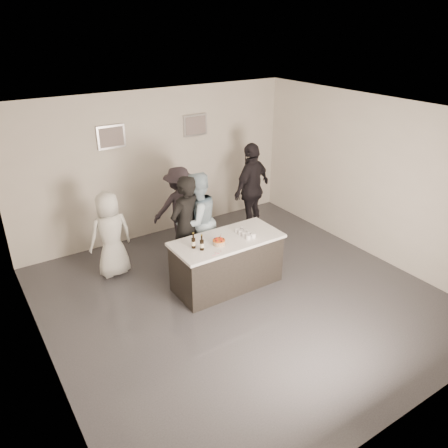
{
  "coord_description": "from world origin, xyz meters",
  "views": [
    {
      "loc": [
        -3.53,
        -4.91,
        4.21
      ],
      "look_at": [
        0.0,
        0.5,
        1.15
      ],
      "focal_mm": 35.0,
      "sensor_mm": 36.0,
      "label": 1
    }
  ],
  "objects_px": {
    "cake": "(219,242)",
    "person_guest_back": "(180,206)",
    "person_guest_left": "(110,235)",
    "person_guest_right": "(252,189)",
    "person_main_blue": "(197,221)",
    "bar_counter": "(227,262)",
    "beer_bottle_a": "(193,241)",
    "beer_bottle_b": "(202,243)",
    "person_main_black": "(186,227)"
  },
  "relations": [
    {
      "from": "bar_counter",
      "to": "cake",
      "type": "bearing_deg",
      "value": -156.37
    },
    {
      "from": "beer_bottle_a",
      "to": "person_guest_left",
      "type": "xyz_separation_m",
      "value": [
        -0.87,
        1.41,
        -0.25
      ]
    },
    {
      "from": "cake",
      "to": "person_main_black",
      "type": "height_order",
      "value": "person_main_black"
    },
    {
      "from": "person_main_blue",
      "to": "person_guest_right",
      "type": "xyz_separation_m",
      "value": [
        1.7,
        0.65,
        0.07
      ]
    },
    {
      "from": "person_main_black",
      "to": "person_main_blue",
      "type": "relative_size",
      "value": 1.02
    },
    {
      "from": "cake",
      "to": "person_main_blue",
      "type": "bearing_deg",
      "value": 82.03
    },
    {
      "from": "cake",
      "to": "person_main_black",
      "type": "xyz_separation_m",
      "value": [
        -0.17,
        0.81,
        -0.01
      ]
    },
    {
      "from": "person_main_black",
      "to": "person_guest_back",
      "type": "relative_size",
      "value": 1.14
    },
    {
      "from": "person_main_blue",
      "to": "bar_counter",
      "type": "bearing_deg",
      "value": 82.6
    },
    {
      "from": "beer_bottle_b",
      "to": "person_guest_left",
      "type": "distance_m",
      "value": 1.83
    },
    {
      "from": "cake",
      "to": "person_guest_back",
      "type": "distance_m",
      "value": 1.95
    },
    {
      "from": "person_main_black",
      "to": "person_guest_back",
      "type": "xyz_separation_m",
      "value": [
        0.47,
        1.11,
        -0.12
      ]
    },
    {
      "from": "beer_bottle_b",
      "to": "person_guest_back",
      "type": "xyz_separation_m",
      "value": [
        0.62,
        1.93,
        -0.22
      ]
    },
    {
      "from": "person_guest_right",
      "to": "person_main_black",
      "type": "bearing_deg",
      "value": 1.14
    },
    {
      "from": "beer_bottle_b",
      "to": "person_main_blue",
      "type": "distance_m",
      "value": 1.07
    },
    {
      "from": "beer_bottle_a",
      "to": "person_guest_back",
      "type": "distance_m",
      "value": 1.95
    },
    {
      "from": "person_main_blue",
      "to": "person_guest_right",
      "type": "bearing_deg",
      "value": -172.37
    },
    {
      "from": "person_main_blue",
      "to": "person_guest_back",
      "type": "height_order",
      "value": "person_main_blue"
    },
    {
      "from": "person_guest_left",
      "to": "person_guest_right",
      "type": "distance_m",
      "value": 3.11
    },
    {
      "from": "bar_counter",
      "to": "person_main_black",
      "type": "xyz_separation_m",
      "value": [
        -0.39,
        0.72,
        0.48
      ]
    },
    {
      "from": "beer_bottle_b",
      "to": "person_main_black",
      "type": "bearing_deg",
      "value": 79.45
    },
    {
      "from": "person_guest_back",
      "to": "person_guest_left",
      "type": "bearing_deg",
      "value": 26.25
    },
    {
      "from": "bar_counter",
      "to": "person_guest_left",
      "type": "relative_size",
      "value": 1.19
    },
    {
      "from": "bar_counter",
      "to": "person_main_blue",
      "type": "relative_size",
      "value": 1.02
    },
    {
      "from": "beer_bottle_a",
      "to": "beer_bottle_b",
      "type": "xyz_separation_m",
      "value": [
        0.08,
        -0.13,
        0.0
      ]
    },
    {
      "from": "person_main_black",
      "to": "person_guest_right",
      "type": "bearing_deg",
      "value": -178.77
    },
    {
      "from": "person_guest_back",
      "to": "person_main_black",
      "type": "bearing_deg",
      "value": 79.39
    },
    {
      "from": "person_main_blue",
      "to": "beer_bottle_b",
      "type": "bearing_deg",
      "value": 51.33
    },
    {
      "from": "bar_counter",
      "to": "beer_bottle_a",
      "type": "bearing_deg",
      "value": 177.79
    },
    {
      "from": "beer_bottle_b",
      "to": "person_main_black",
      "type": "height_order",
      "value": "person_main_black"
    },
    {
      "from": "bar_counter",
      "to": "person_guest_left",
      "type": "xyz_separation_m",
      "value": [
        -1.49,
        1.43,
        0.33
      ]
    },
    {
      "from": "person_main_blue",
      "to": "cake",
      "type": "bearing_deg",
      "value": 68.85
    },
    {
      "from": "beer_bottle_b",
      "to": "person_main_blue",
      "type": "relative_size",
      "value": 0.14
    },
    {
      "from": "person_main_blue",
      "to": "person_guest_right",
      "type": "distance_m",
      "value": 1.82
    },
    {
      "from": "person_main_blue",
      "to": "person_guest_right",
      "type": "relative_size",
      "value": 0.93
    },
    {
      "from": "beer_bottle_b",
      "to": "person_main_black",
      "type": "xyz_separation_m",
      "value": [
        0.15,
        0.82,
        -0.1
      ]
    },
    {
      "from": "bar_counter",
      "to": "cake",
      "type": "distance_m",
      "value": 0.54
    },
    {
      "from": "bar_counter",
      "to": "beer_bottle_b",
      "type": "height_order",
      "value": "beer_bottle_b"
    },
    {
      "from": "cake",
      "to": "beer_bottle_b",
      "type": "xyz_separation_m",
      "value": [
        -0.32,
        -0.01,
        0.09
      ]
    },
    {
      "from": "cake",
      "to": "person_guest_right",
      "type": "bearing_deg",
      "value": 41.03
    },
    {
      "from": "person_main_black",
      "to": "person_guest_right",
      "type": "distance_m",
      "value": 2.15
    },
    {
      "from": "beer_bottle_b",
      "to": "person_main_black",
      "type": "relative_size",
      "value": 0.14
    },
    {
      "from": "beer_bottle_a",
      "to": "cake",
      "type": "bearing_deg",
      "value": -16.59
    },
    {
      "from": "beer_bottle_a",
      "to": "person_guest_right",
      "type": "height_order",
      "value": "person_guest_right"
    },
    {
      "from": "beer_bottle_a",
      "to": "bar_counter",
      "type": "bearing_deg",
      "value": -2.21
    },
    {
      "from": "beer_bottle_a",
      "to": "person_guest_right",
      "type": "distance_m",
      "value": 2.68
    },
    {
      "from": "cake",
      "to": "person_guest_back",
      "type": "relative_size",
      "value": 0.13
    },
    {
      "from": "person_main_black",
      "to": "person_guest_back",
      "type": "bearing_deg",
      "value": -132.89
    },
    {
      "from": "bar_counter",
      "to": "beer_bottle_a",
      "type": "relative_size",
      "value": 7.15
    },
    {
      "from": "cake",
      "to": "person_guest_back",
      "type": "bearing_deg",
      "value": 81.23
    }
  ]
}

